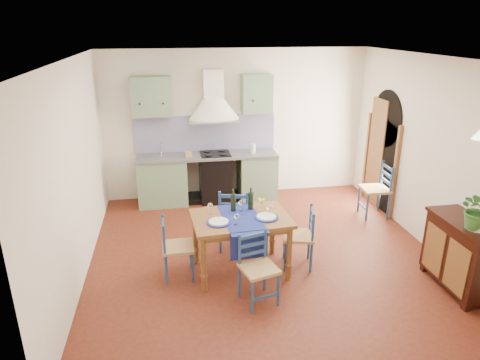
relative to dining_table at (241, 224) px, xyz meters
name	(u,v)px	position (x,y,z in m)	size (l,w,h in m)	color
floor	(264,254)	(0.41, 0.39, -0.72)	(5.00, 5.00, 0.00)	#431B0E
back_wall	(214,146)	(-0.06, 2.68, 0.33)	(5.00, 0.96, 2.80)	silver
right_wall	(421,154)	(2.90, 0.67, 0.62)	(0.26, 5.00, 2.80)	silver
left_wall	(75,174)	(-2.09, 0.39, 0.68)	(0.04, 5.00, 2.80)	silver
ceiling	(268,58)	(0.41, 0.39, 2.09)	(5.00, 5.00, 0.01)	silver
dining_table	(241,224)	(0.00, 0.00, 0.00)	(1.33, 1.02, 1.13)	brown
chair_near	(258,268)	(0.08, -0.69, -0.27)	(0.50, 0.50, 0.87)	navy
chair_far	(235,218)	(0.01, 0.64, -0.21)	(0.56, 0.56, 0.98)	navy
chair_left	(176,248)	(-0.87, -0.01, -0.28)	(0.41, 0.41, 0.86)	navy
chair_right	(300,236)	(0.83, 0.01, -0.27)	(0.49, 0.49, 0.87)	navy
chair_spare	(377,189)	(2.64, 1.39, -0.23)	(0.47, 0.47, 0.95)	navy
sideboard	(462,253)	(2.67, -0.86, -0.21)	(0.50, 1.05, 0.94)	black
potted_plant	(480,210)	(2.63, -1.03, 0.46)	(0.44, 0.38, 0.49)	#306727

